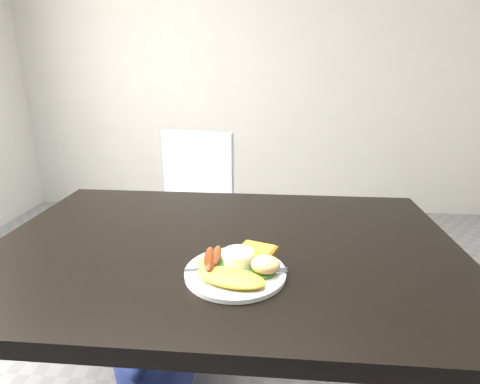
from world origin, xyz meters
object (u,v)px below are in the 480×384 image
dining_chair (193,228)px  plate (235,272)px  dining_table (225,249)px  person (184,155)px

dining_chair → plate: size_ratio=1.66×
dining_table → person: (-0.30, 0.82, 0.06)m
dining_chair → dining_table: bearing=-58.4°
dining_chair → plate: bearing=-59.0°
dining_table → dining_chair: size_ratio=3.25×
dining_table → plate: plate is taller
dining_table → person: bearing=109.9°
plate → dining_table: bearing=105.2°
person → dining_table: bearing=109.6°
dining_chair → person: (-0.05, 0.07, 0.34)m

